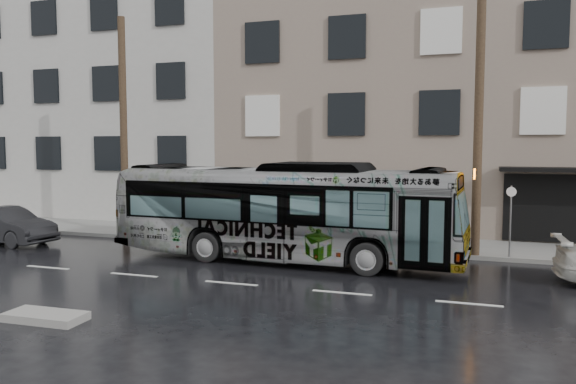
% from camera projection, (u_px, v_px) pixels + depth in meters
% --- Properties ---
extents(ground, '(120.00, 120.00, 0.00)m').
position_uv_depth(ground, '(263.00, 265.00, 18.20)').
color(ground, black).
rests_on(ground, ground).
extents(sidewalk, '(90.00, 3.60, 0.15)m').
position_uv_depth(sidewalk, '(307.00, 239.00, 22.82)').
color(sidewalk, gray).
rests_on(sidewalk, ground).
extents(building_taupe, '(20.00, 12.00, 11.00)m').
position_uv_depth(building_taupe, '(447.00, 113.00, 28.14)').
color(building_taupe, gray).
rests_on(building_taupe, ground).
extents(building_grey, '(26.00, 15.00, 16.00)m').
position_uv_depth(building_grey, '(85.00, 83.00, 36.70)').
color(building_grey, beige).
rests_on(building_grey, ground).
extents(utility_pole_front, '(0.30, 0.30, 9.00)m').
position_uv_depth(utility_pole_front, '(478.00, 123.00, 18.85)').
color(utility_pole_front, '#4A3925').
rests_on(utility_pole_front, sidewalk).
extents(utility_pole_rear, '(0.30, 0.30, 9.00)m').
position_uv_depth(utility_pole_rear, '(124.00, 127.00, 23.33)').
color(utility_pole_rear, '#4A3925').
rests_on(utility_pole_rear, sidewalk).
extents(sign_post, '(0.06, 0.06, 2.40)m').
position_uv_depth(sign_post, '(510.00, 221.00, 18.77)').
color(sign_post, slate).
rests_on(sign_post, sidewalk).
extents(bus, '(12.05, 3.37, 3.32)m').
position_uv_depth(bus, '(284.00, 212.00, 18.90)').
color(bus, '#B2B2B2').
rests_on(bus, ground).
extents(dark_sedan, '(4.54, 2.06, 1.45)m').
position_uv_depth(dark_sedan, '(5.00, 226.00, 22.21)').
color(dark_sedan, black).
rests_on(dark_sedan, ground).
extents(slush_pile, '(1.82, 0.85, 0.18)m').
position_uv_depth(slush_pile, '(45.00, 317.00, 12.46)').
color(slush_pile, '#999691').
rests_on(slush_pile, ground).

